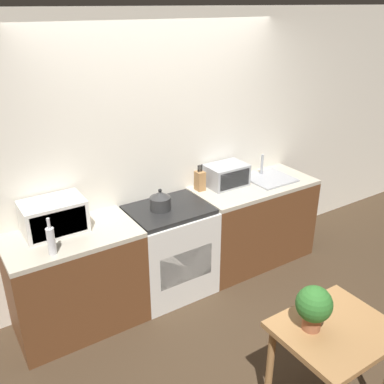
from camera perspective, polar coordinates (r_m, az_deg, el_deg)
ground_plane at (r=3.98m, az=4.30°, el=-17.48°), size 16.00×16.00×0.00m
wall_back at (r=4.11m, az=-4.23°, el=5.06°), size 10.00×0.06×2.60m
counter_left_run at (r=3.86m, az=-15.11°, el=-11.35°), size 1.08×0.62×0.90m
counter_right_run at (r=4.68m, az=8.05°, el=-4.01°), size 1.31×0.62×0.90m
stove_range at (r=4.15m, az=-2.99°, el=-7.74°), size 0.76×0.62×0.90m
kettle at (r=3.87m, az=-4.25°, el=-1.16°), size 0.19×0.19×0.20m
microwave at (r=3.65m, az=-17.97°, el=-3.14°), size 0.50×0.33×0.27m
bottle at (r=3.35m, az=-18.27°, el=-6.13°), size 0.06×0.06×0.30m
knife_block at (r=4.26m, az=1.06°, el=1.54°), size 0.08×0.10×0.27m
toaster_oven at (r=4.38m, az=4.60°, el=2.26°), size 0.41×0.29×0.22m
sink_basin at (r=4.62m, az=10.34°, el=1.82°), size 0.46×0.41×0.24m
dining_table at (r=3.05m, az=18.35°, el=-18.63°), size 0.72×0.60×0.75m
potted_plant at (r=2.81m, az=15.94°, el=-14.38°), size 0.23×0.23×0.30m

